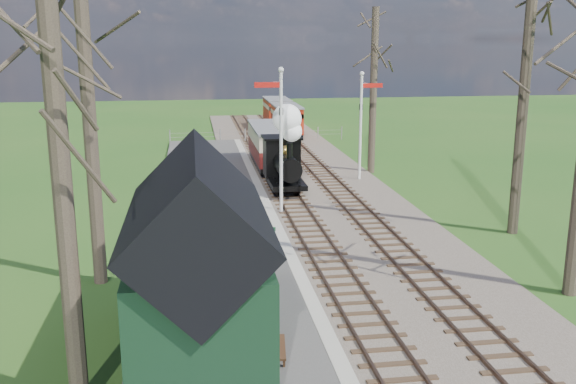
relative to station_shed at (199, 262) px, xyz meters
name	(u,v)px	position (x,y,z in m)	size (l,w,h in m)	color
distant_hills	(244,237)	(5.70, 60.38, -18.47)	(114.40, 48.00, 22.02)	#385B23
ballast_bed	(303,182)	(5.60, 18.00, -2.22)	(8.00, 60.00, 0.10)	brown
track_near	(279,181)	(4.30, 18.00, -2.17)	(1.60, 60.00, 0.15)	brown
track_far	(328,180)	(6.90, 18.00, -2.17)	(1.60, 60.00, 0.15)	brown
platform	(218,228)	(0.80, 10.00, -2.17)	(5.00, 44.00, 0.20)	#474442
coping_strip	(276,225)	(3.10, 10.00, -2.16)	(0.40, 44.00, 0.21)	#B2AD9E
station_shed	(199,262)	(0.00, 0.00, 0.00)	(3.25, 6.30, 4.78)	black
semaphore_near	(279,130)	(3.53, 12.00, 1.35)	(1.22, 0.24, 6.22)	silver
semaphore_far	(362,118)	(8.67, 18.00, 1.08)	(1.22, 0.24, 5.72)	silver
bare_trees	(367,106)	(5.63, 6.10, 2.94)	(15.51, 22.39, 12.00)	#382D23
fence_line	(257,134)	(4.60, 32.00, -1.72)	(12.60, 0.08, 1.00)	slate
locomotive	(285,153)	(4.29, 15.76, -0.28)	(1.71, 4.00, 4.28)	black
coach	(270,144)	(4.30, 21.82, -0.81)	(2.00, 6.85, 2.10)	black
red_carriage_a	(287,120)	(6.90, 33.01, -0.86)	(1.93, 4.77, 2.03)	black
red_carriage_b	(277,112)	(6.90, 38.51, -0.86)	(1.93, 4.77, 2.03)	black
sign_board	(272,250)	(2.33, 4.84, -1.44)	(0.33, 0.85, 1.26)	#0D401D
bench	(274,342)	(1.65, -0.84, -1.73)	(0.50, 1.28, 0.71)	#472B19
person	(270,338)	(1.52, -1.18, -1.46)	(0.44, 0.29, 1.22)	#1B1F31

